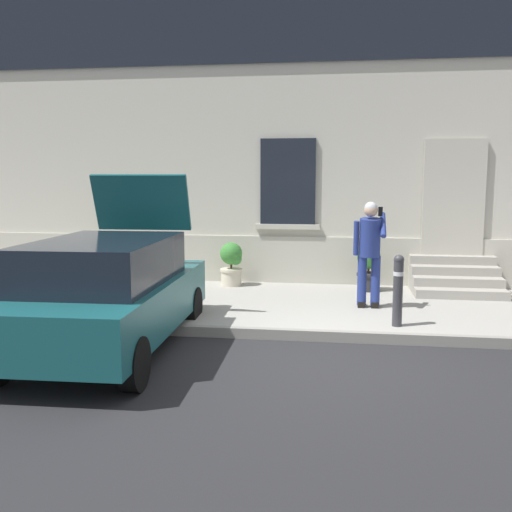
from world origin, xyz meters
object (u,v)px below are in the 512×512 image
hatchback_car_teal (108,292)px  person_on_phone (370,248)px  planter_charcoal (369,267)px  bollard_near_person (398,288)px  bollard_far_left (123,281)px  planter_olive (97,262)px  planter_cream (232,263)px

hatchback_car_teal → person_on_phone: hatchback_car_teal is taller
person_on_phone → planter_charcoal: size_ratio=2.03×
bollard_near_person → person_on_phone: bearing=107.4°
bollard_near_person → planter_charcoal: (-0.28, 2.62, -0.11)m
bollard_far_left → bollard_near_person: bearing=0.0°
planter_olive → planter_charcoal: (5.35, 0.15, 0.00)m
planter_olive → person_on_phone: bearing=-14.3°
hatchback_car_teal → planter_olive: bearing=115.4°
person_on_phone → planter_charcoal: (0.08, 1.49, -0.55)m
planter_charcoal → hatchback_car_teal: bearing=-132.5°
person_on_phone → planter_cream: person_on_phone is taller
hatchback_car_teal → planter_charcoal: 5.28m
bollard_near_person → bollard_far_left: 4.14m
person_on_phone → planter_olive: person_on_phone is taller
planter_charcoal → bollard_near_person: bearing=-84.0°
bollard_near_person → bollard_far_left: (-4.14, 0.00, 0.00)m
bollard_near_person → bollard_far_left: same height
planter_charcoal → planter_olive: bearing=-178.4°
planter_olive → planter_charcoal: size_ratio=1.00×
bollard_near_person → person_on_phone: 1.27m
planter_cream → person_on_phone: bearing=-32.2°
bollard_near_person → planter_cream: (-2.95, 2.77, -0.11)m
person_on_phone → planter_charcoal: person_on_phone is taller
hatchback_car_teal → bollard_near_person: size_ratio=3.93×
hatchback_car_teal → planter_olive: size_ratio=4.78×
bollard_far_left → person_on_phone: bearing=16.7°
bollard_far_left → planter_charcoal: size_ratio=1.22×
hatchback_car_teal → person_on_phone: (3.49, 2.40, 0.35)m
bollard_near_person → planter_charcoal: bearing=96.0°
hatchback_car_teal → planter_cream: hatchback_car_teal is taller
hatchback_car_teal → person_on_phone: size_ratio=2.35×
person_on_phone → planter_cream: size_ratio=2.03×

